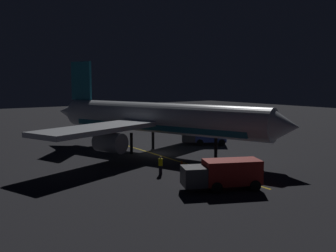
{
  "coord_description": "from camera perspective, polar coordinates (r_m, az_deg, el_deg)",
  "views": [
    {
      "loc": [
        25.4,
        37.29,
        8.63
      ],
      "look_at": [
        0.0,
        2.0,
        3.5
      ],
      "focal_mm": 40.68,
      "sensor_mm": 36.0,
      "label": 1
    }
  ],
  "objects": [
    {
      "name": "traffic_cone_near_right",
      "position": [
        39.41,
        12.78,
        -5.72
      ],
      "size": [
        0.5,
        0.5,
        0.55
      ],
      "color": "#EA590F",
      "rests_on": "ground_plane"
    },
    {
      "name": "ground_plane",
      "position": [
        45.96,
        -1.46,
        -4.22
      ],
      "size": [
        180.0,
        180.0,
        0.2
      ],
      "primitive_type": "cube",
      "color": "#26262A"
    },
    {
      "name": "traffic_cone_under_wing",
      "position": [
        36.27,
        4.18,
        -6.65
      ],
      "size": [
        0.5,
        0.5,
        0.55
      ],
      "color": "#EA590F",
      "rests_on": "ground_plane"
    },
    {
      "name": "ground_crew_worker",
      "position": [
        35.46,
        -1.13,
        -5.88
      ],
      "size": [
        0.4,
        0.4,
        1.74
      ],
      "color": "black",
      "rests_on": "ground_plane"
    },
    {
      "name": "catering_truck",
      "position": [
        52.17,
        5.72,
        -1.4
      ],
      "size": [
        6.01,
        5.25,
        2.52
      ],
      "color": "navy",
      "rests_on": "ground_plane"
    },
    {
      "name": "apron_guide_stripe",
      "position": [
        42.29,
        0.72,
        -5.04
      ],
      "size": [
        1.41,
        28.1,
        0.01
      ],
      "primitive_type": "cube",
      "rotation": [
        0.0,
        0.0,
        -0.04
      ],
      "color": "gold",
      "rests_on": "ground_plane"
    },
    {
      "name": "baggage_truck",
      "position": [
        30.95,
        8.46,
        -7.15
      ],
      "size": [
        6.57,
        4.51,
        2.39
      ],
      "color": "maroon",
      "rests_on": "ground_plane"
    },
    {
      "name": "traffic_cone_near_left",
      "position": [
        39.54,
        2.08,
        -5.51
      ],
      "size": [
        0.5,
        0.5,
        0.55
      ],
      "color": "#EA590F",
      "rests_on": "ground_plane"
    },
    {
      "name": "airliner",
      "position": [
        45.7,
        -2.08,
        1.05
      ],
      "size": [
        31.42,
        33.56,
        11.29
      ],
      "color": "silver",
      "rests_on": "ground_plane"
    }
  ]
}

